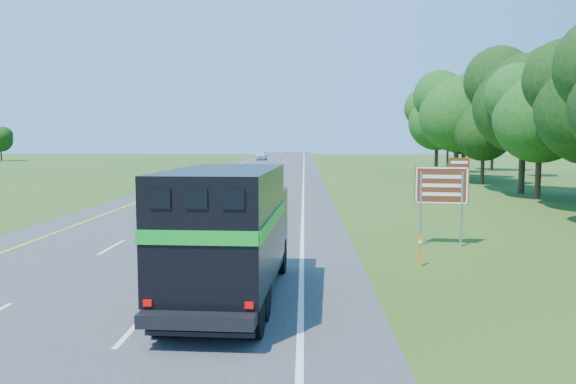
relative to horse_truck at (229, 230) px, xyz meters
name	(u,v)px	position (x,y,z in m)	size (l,w,h in m)	color
ground	(10,360)	(-3.67, -3.95, -1.87)	(300.00, 300.00, 0.00)	#2C4512
road	(253,178)	(-3.67, 46.05, -1.85)	(15.00, 260.00, 0.04)	#38383A
lane_markings	(252,178)	(-3.67, 46.05, -1.83)	(11.15, 260.00, 0.01)	yellow
horse_truck	(229,230)	(0.00, 0.00, 0.00)	(2.77, 7.84, 3.42)	black
white_suv	(197,178)	(-7.24, 33.26, -0.97)	(2.85, 6.18, 1.72)	white
far_car	(261,156)	(-6.82, 99.60, -0.96)	(2.07, 5.13, 1.75)	silver
exit_sign	(442,189)	(7.29, 7.86, 0.38)	(2.03, 0.39, 3.47)	gray
delineator	(420,249)	(5.71, 4.21, -1.29)	(0.09, 0.05, 1.08)	orange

